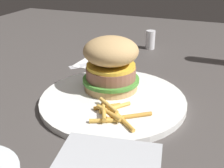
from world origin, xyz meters
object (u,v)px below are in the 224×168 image
fries_pile (114,113)px  fork (100,62)px  plate (112,101)px  sandwich (111,63)px  salt_shaker (150,40)px  napkin (101,62)px

fries_pile → fork: size_ratio=0.75×
plate → sandwich: 0.07m
salt_shaker → napkin: bearing=61.5°
fries_pile → napkin: 0.29m
napkin → sandwich: bearing=120.2°
sandwich → napkin: (0.09, -0.16, -0.06)m
salt_shaker → plate: bearing=92.9°
plate → fork: 0.22m
plate → sandwich: size_ratio=2.44×
fries_pile → salt_shaker: (0.04, -0.42, 0.01)m
sandwich → salt_shaker: (0.00, -0.32, -0.04)m
plate → salt_shaker: salt_shaker is taller
napkin → salt_shaker: size_ratio=2.00×
fries_pile → napkin: size_ratio=0.94×
napkin → plate: bearing=119.0°
fries_pile → fork: 0.29m
sandwich → fries_pile: (-0.04, 0.10, -0.05)m
plate → fries_pile: bearing=114.5°
napkin → salt_shaker: (-0.09, -0.17, 0.03)m
sandwich → fork: size_ratio=0.83×
sandwich → napkin: size_ratio=1.04×
napkin → fork: 0.00m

